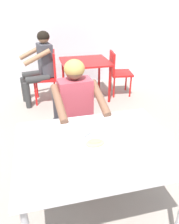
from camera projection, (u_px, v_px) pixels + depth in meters
name	position (u px, v px, depth m)	size (l,w,h in m)	color
ground_plane	(99.00, 215.00, 2.00)	(12.00, 12.00, 0.05)	gray
table_foreground	(97.00, 151.00, 1.71)	(1.21, 0.93, 0.73)	silver
thali_tray	(102.00, 142.00, 1.69)	(0.33, 0.33, 0.03)	#B7BABF
chair_foreground	(73.00, 117.00, 2.54)	(0.47, 0.45, 0.85)	#3F3F44
diner_foreground	(78.00, 108.00, 2.25)	(0.52, 0.57, 1.20)	#3D3D3D
table_background_red	(85.00, 65.00, 4.01)	(0.86, 0.80, 0.70)	red
chair_red_left	(49.00, 73.00, 3.89)	(0.45, 0.47, 0.90)	red
chair_red_right	(117.00, 70.00, 4.20)	(0.46, 0.48, 0.83)	red
patron_background	(40.00, 62.00, 3.77)	(0.60, 0.57, 1.24)	#323232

